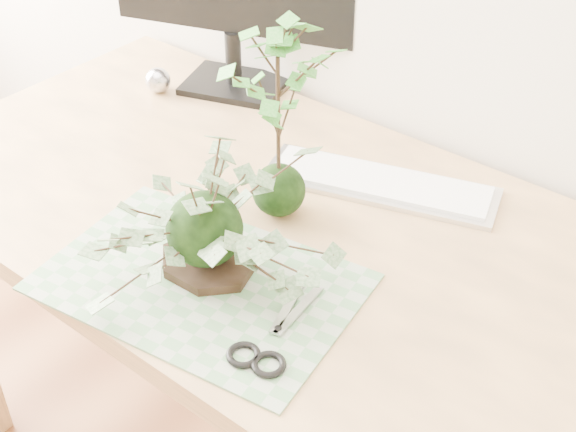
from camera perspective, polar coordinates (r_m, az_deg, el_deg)
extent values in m
cube|color=#DFAB69|center=(1.26, 3.24, -2.79)|extent=(1.60, 0.70, 0.04)
cube|color=#DFAB69|center=(2.05, -9.01, 1.58)|extent=(0.06, 0.06, 0.70)
cube|color=#5A8E5B|center=(1.18, -6.25, -4.69)|extent=(0.49, 0.36, 0.00)
cylinder|color=black|center=(1.20, -5.76, -3.34)|extent=(0.16, 0.16, 0.01)
sphere|color=black|center=(1.16, -5.95, -0.92)|extent=(0.11, 0.11, 0.11)
sphere|color=black|center=(1.28, -0.66, 1.86)|extent=(0.09, 0.09, 0.09)
cylinder|color=#2F2014|center=(1.22, -0.70, 6.71)|extent=(0.01, 0.01, 0.21)
cube|color=silver|center=(1.37, 6.56, 2.22)|extent=(0.41, 0.23, 0.01)
cube|color=white|center=(1.37, 6.59, 2.49)|extent=(0.38, 0.20, 0.01)
cube|color=black|center=(1.68, -3.82, 9.32)|extent=(0.23, 0.20, 0.01)
cylinder|color=black|center=(1.65, -3.91, 11.20)|extent=(0.03, 0.03, 0.11)
sphere|color=silver|center=(1.67, -9.23, 9.51)|extent=(0.05, 0.05, 0.05)
cube|color=#9C9C9C|center=(1.12, 0.58, -6.69)|extent=(0.05, 0.11, 0.00)
cube|color=#9C9C9C|center=(1.12, 1.25, -7.06)|extent=(0.02, 0.11, 0.00)
torus|color=black|center=(1.07, -3.54, -9.45)|extent=(0.06, 0.06, 0.01)
torus|color=black|center=(1.05, -2.00, -10.39)|extent=(0.06, 0.06, 0.01)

